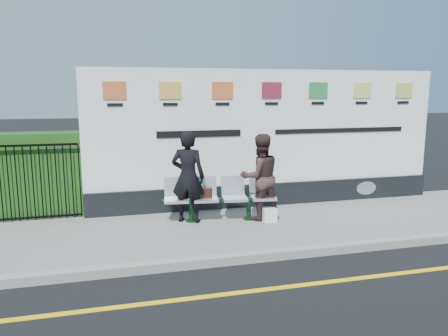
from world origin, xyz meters
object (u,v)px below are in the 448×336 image
bench (220,209)px  woman_left (188,177)px  woman_right (260,177)px  billboard (269,147)px

bench → woman_left: 0.92m
bench → woman_left: bearing=-179.4°
bench → woman_right: bearing=1.3°
billboard → woman_left: size_ratio=4.44×
billboard → woman_right: billboard is taller
billboard → bench: (-1.37, -0.95, -1.07)m
woman_right → billboard: bearing=-125.0°
billboard → bench: 1.97m
bench → woman_right: 1.01m
bench → woman_right: woman_right is taller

